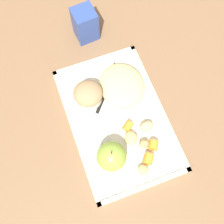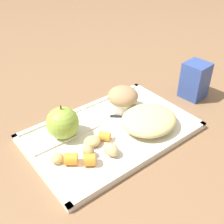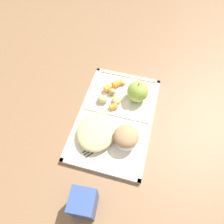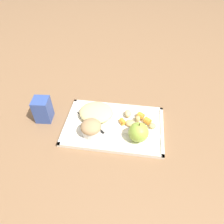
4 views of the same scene
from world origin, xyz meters
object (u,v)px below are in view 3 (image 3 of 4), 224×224
at_px(lunch_tray, 116,117).
at_px(green_apple, 138,92).
at_px(bran_muffin, 126,137).
at_px(milk_carton, 84,203).
at_px(plastic_fork, 103,143).

height_order(lunch_tray, green_apple, green_apple).
bearing_deg(bran_muffin, milk_carton, -16.45).
relative_size(lunch_tray, bran_muffin, 4.99).
bearing_deg(bran_muffin, green_apple, 180.00).
distance_m(bran_muffin, milk_carton, 0.22).
relative_size(bran_muffin, milk_carton, 0.76).
bearing_deg(green_apple, bran_muffin, -0.00).
distance_m(lunch_tray, milk_carton, 0.29).
relative_size(lunch_tray, plastic_fork, 2.89).
relative_size(green_apple, plastic_fork, 0.62).
xyz_separation_m(lunch_tray, plastic_fork, (0.10, -0.01, 0.01)).
relative_size(plastic_fork, milk_carton, 1.31).
bearing_deg(milk_carton, bran_muffin, 158.50).
height_order(bran_muffin, plastic_fork, bran_muffin).
distance_m(bran_muffin, plastic_fork, 0.08).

